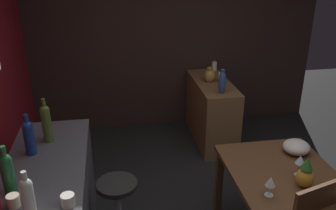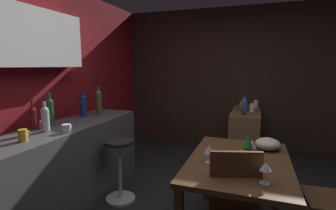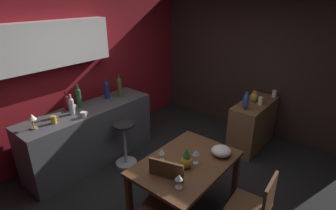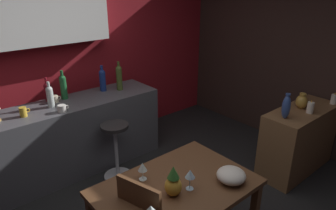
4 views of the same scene
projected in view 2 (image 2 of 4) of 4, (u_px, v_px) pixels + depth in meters
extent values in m
cube|color=maroon|center=(34.00, 86.00, 3.01)|extent=(5.20, 0.10, 2.60)
cube|color=white|center=(14.00, 36.00, 2.60)|extent=(1.70, 0.32, 0.64)
cube|color=#33231E|center=(217.00, 79.00, 4.79)|extent=(0.10, 4.40, 2.60)
cube|color=#56351E|center=(239.00, 162.00, 2.17)|extent=(1.23, 0.84, 0.04)
cube|color=#56351E|center=(208.00, 171.00, 2.88)|extent=(0.06, 0.06, 0.70)
cube|color=#56351E|center=(278.00, 181.00, 2.64)|extent=(0.06, 0.06, 0.70)
cube|color=#4C4C51|center=(67.00, 165.00, 2.80)|extent=(2.10, 0.60, 0.90)
cube|color=brown|center=(245.00, 135.00, 4.14)|extent=(1.10, 0.44, 0.82)
cube|color=#56351E|center=(235.00, 184.00, 1.85)|extent=(0.14, 0.37, 0.50)
cube|color=#56351E|center=(331.00, 201.00, 2.07)|extent=(0.43, 0.43, 0.04)
cylinder|color=#262323|center=(119.00, 142.00, 2.82)|extent=(0.32, 0.32, 0.04)
cylinder|color=silver|center=(120.00, 172.00, 2.87)|extent=(0.04, 0.04, 0.67)
cylinder|color=silver|center=(121.00, 199.00, 2.92)|extent=(0.34, 0.34, 0.03)
cylinder|color=silver|center=(251.00, 159.00, 2.19)|extent=(0.06, 0.06, 0.00)
cylinder|color=silver|center=(251.00, 153.00, 2.18)|extent=(0.01, 0.01, 0.10)
cone|color=silver|center=(252.00, 144.00, 2.17)|extent=(0.08, 0.08, 0.07)
cylinder|color=silver|center=(209.00, 162.00, 2.11)|extent=(0.06, 0.06, 0.00)
cylinder|color=silver|center=(209.00, 158.00, 2.10)|extent=(0.01, 0.01, 0.08)
cone|color=silver|center=(209.00, 149.00, 2.09)|extent=(0.07, 0.07, 0.07)
cylinder|color=silver|center=(265.00, 183.00, 1.73)|extent=(0.07, 0.07, 0.00)
cylinder|color=silver|center=(265.00, 177.00, 1.73)|extent=(0.01, 0.01, 0.09)
cone|color=silver|center=(266.00, 167.00, 1.72)|extent=(0.08, 0.08, 0.06)
ellipsoid|color=gold|center=(247.00, 156.00, 2.05)|extent=(0.13, 0.13, 0.15)
cone|color=#2D6B28|center=(248.00, 141.00, 2.03)|extent=(0.09, 0.09, 0.10)
ellipsoid|color=beige|center=(268.00, 144.00, 2.43)|extent=(0.23, 0.23, 0.11)
cylinder|color=#1E592D|center=(50.00, 114.00, 2.73)|extent=(0.08, 0.08, 0.26)
sphere|color=#1E592D|center=(49.00, 102.00, 2.71)|extent=(0.08, 0.08, 0.08)
cylinder|color=#1E592D|center=(49.00, 96.00, 2.71)|extent=(0.03, 0.03, 0.08)
cylinder|color=maroon|center=(33.00, 120.00, 2.59)|extent=(0.07, 0.07, 0.19)
sphere|color=maroon|center=(33.00, 111.00, 2.57)|extent=(0.07, 0.07, 0.07)
cylinder|color=maroon|center=(32.00, 104.00, 2.56)|extent=(0.03, 0.03, 0.08)
cylinder|color=navy|center=(83.00, 107.00, 3.19)|extent=(0.08, 0.08, 0.24)
sphere|color=navy|center=(83.00, 98.00, 3.17)|extent=(0.08, 0.08, 0.08)
cylinder|color=navy|center=(83.00, 93.00, 3.16)|extent=(0.03, 0.03, 0.07)
cylinder|color=silver|center=(45.00, 121.00, 2.48)|extent=(0.08, 0.08, 0.21)
sphere|color=silver|center=(45.00, 111.00, 2.46)|extent=(0.08, 0.08, 0.08)
cylinder|color=silver|center=(44.00, 105.00, 2.45)|extent=(0.03, 0.03, 0.07)
cylinder|color=#475623|center=(99.00, 104.00, 3.33)|extent=(0.08, 0.08, 0.28)
sphere|color=#475623|center=(99.00, 93.00, 3.30)|extent=(0.08, 0.08, 0.08)
cylinder|color=#475623|center=(98.00, 89.00, 3.30)|extent=(0.03, 0.03, 0.07)
cylinder|color=gold|center=(23.00, 135.00, 2.16)|extent=(0.07, 0.07, 0.10)
torus|color=gold|center=(28.00, 133.00, 2.20)|extent=(0.05, 0.01, 0.05)
cylinder|color=beige|center=(44.00, 125.00, 2.61)|extent=(0.08, 0.08, 0.08)
torus|color=beige|center=(48.00, 123.00, 2.65)|extent=(0.05, 0.01, 0.05)
cylinder|color=white|center=(66.00, 128.00, 2.45)|extent=(0.09, 0.09, 0.08)
torus|color=white|center=(70.00, 127.00, 2.50)|extent=(0.05, 0.01, 0.05)
cylinder|color=white|center=(252.00, 108.00, 3.99)|extent=(0.07, 0.07, 0.13)
ellipsoid|color=yellow|center=(252.00, 103.00, 3.98)|extent=(0.01, 0.01, 0.03)
cylinder|color=white|center=(256.00, 104.00, 4.44)|extent=(0.07, 0.07, 0.12)
ellipsoid|color=yellow|center=(256.00, 100.00, 4.43)|extent=(0.01, 0.01, 0.03)
ellipsoid|color=#334C8C|center=(244.00, 106.00, 3.68)|extent=(0.09, 0.09, 0.27)
cylinder|color=#334C8C|center=(245.00, 96.00, 3.66)|extent=(0.05, 0.05, 0.02)
ellipsoid|color=#B78C38|center=(244.00, 105.00, 4.08)|extent=(0.14, 0.14, 0.17)
cylinder|color=#B78C38|center=(244.00, 100.00, 4.07)|extent=(0.08, 0.08, 0.02)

